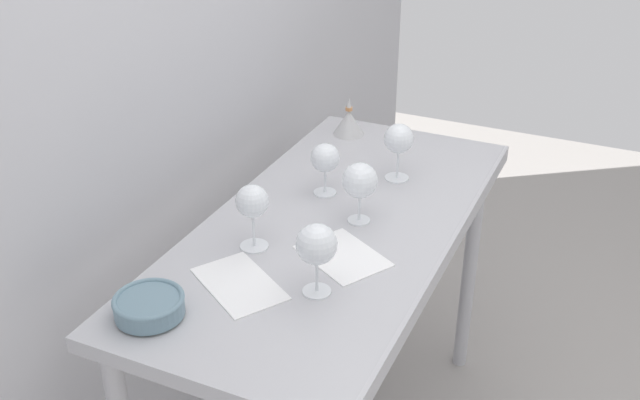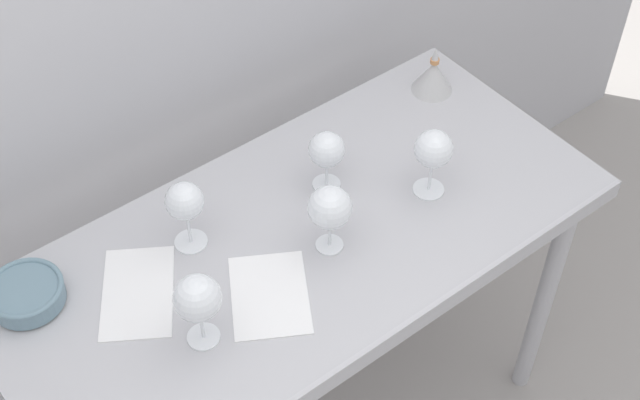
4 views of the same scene
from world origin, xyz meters
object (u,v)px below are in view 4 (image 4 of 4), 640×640
(tasting_sheet_lower, at_px, (407,346))
(wine_glass_near_left, at_px, (176,386))
(tasting_sheet_upper, at_px, (506,306))
(decanter_funnel, at_px, (378,250))
(wine_glass_far_right, at_px, (381,260))
(wine_glass_near_center, at_px, (332,335))
(open_notebook, at_px, (281,316))
(tasting_bowl, at_px, (84,368))

(tasting_sheet_lower, bearing_deg, wine_glass_near_left, -161.40)
(tasting_sheet_upper, xyz_separation_m, tasting_sheet_lower, (-0.27, -0.04, 0.00))
(tasting_sheet_lower, height_order, decanter_funnel, decanter_funnel)
(wine_glass_far_right, bearing_deg, wine_glass_near_center, -135.45)
(wine_glass_near_left, distance_m, decanter_funnel, 0.67)
(open_notebook, relative_size, tasting_sheet_upper, 1.71)
(wine_glass_near_center, height_order, open_notebook, wine_glass_near_center)
(wine_glass_near_left, height_order, open_notebook, wine_glass_near_left)
(wine_glass_far_right, xyz_separation_m, decanter_funnel, (0.06, 0.12, -0.06))
(wine_glass_far_right, bearing_deg, wine_glass_near_left, -157.24)
(wine_glass_near_center, relative_size, tasting_sheet_upper, 0.65)
(tasting_bowl, bearing_deg, wine_glass_near_center, -24.75)
(wine_glass_near_center, bearing_deg, wine_glass_far_right, 44.55)
(wine_glass_far_right, height_order, tasting_sheet_lower, wine_glass_far_right)
(wine_glass_far_right, bearing_deg, tasting_bowl, -179.83)
(wine_glass_near_center, xyz_separation_m, tasting_sheet_lower, (0.19, 0.04, -0.12))
(open_notebook, distance_m, decanter_funnel, 0.30)
(wine_glass_near_left, height_order, decanter_funnel, wine_glass_near_left)
(open_notebook, height_order, decanter_funnel, decanter_funnel)
(tasting_bowl, bearing_deg, wine_glass_far_right, 0.17)
(wine_glass_far_right, relative_size, decanter_funnel, 1.17)
(wine_glass_near_center, relative_size, tasting_bowl, 1.16)
(wine_glass_near_left, xyz_separation_m, open_notebook, (0.30, 0.24, -0.11))
(wine_glass_near_center, height_order, tasting_bowl, wine_glass_near_center)
(tasting_bowl, bearing_deg, decanter_funnel, 9.78)
(decanter_funnel, bearing_deg, wine_glass_far_right, -114.62)
(wine_glass_near_left, xyz_separation_m, tasting_sheet_upper, (0.77, 0.08, -0.11))
(tasting_sheet_upper, relative_size, decanter_funnel, 1.93)
(wine_glass_near_center, height_order, wine_glass_far_right, wine_glass_near_center)
(wine_glass_near_left, relative_size, decanter_funnel, 1.20)
(tasting_sheet_upper, bearing_deg, tasting_sheet_lower, 173.51)
(wine_glass_near_left, height_order, tasting_bowl, wine_glass_near_left)
(wine_glass_near_center, distance_m, open_notebook, 0.26)
(tasting_bowl, bearing_deg, tasting_sheet_upper, -8.44)
(tasting_sheet_upper, bearing_deg, wine_glass_near_left, 172.11)
(wine_glass_near_left, relative_size, tasting_sheet_upper, 0.62)
(wine_glass_far_right, height_order, decanter_funnel, wine_glass_far_right)
(wine_glass_far_right, bearing_deg, tasting_sheet_lower, -97.44)
(tasting_sheet_upper, bearing_deg, decanter_funnel, 112.66)
(tasting_bowl, distance_m, decanter_funnel, 0.72)
(tasting_sheet_upper, distance_m, tasting_bowl, 0.91)
(open_notebook, bearing_deg, wine_glass_far_right, -28.71)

